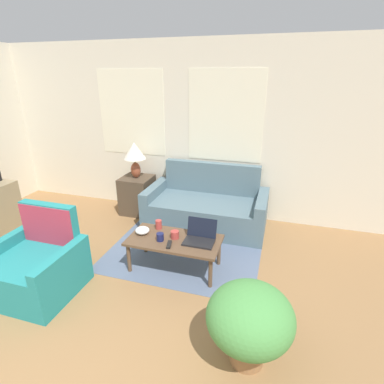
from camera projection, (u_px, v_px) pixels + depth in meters
wall_back at (182, 131)px, 4.60m from camera, size 6.99×0.06×2.60m
rug at (189, 243)px, 4.01m from camera, size 1.89×1.87×0.01m
couch at (207, 208)px, 4.45m from camera, size 1.73×0.85×0.88m
armchair at (38, 267)px, 3.10m from camera, size 0.85×0.75×0.86m
side_table at (138, 195)px, 4.85m from camera, size 0.47×0.47×0.60m
table_lamp at (135, 154)px, 4.60m from camera, size 0.34×0.34×0.56m
coffee_table at (174, 242)px, 3.39m from camera, size 1.05×0.53×0.38m
laptop at (200, 237)px, 3.32m from camera, size 0.34×0.28×0.23m
cup_navy at (159, 224)px, 3.59m from camera, size 0.07×0.07×0.11m
cup_yellow at (160, 237)px, 3.33m from camera, size 0.08×0.08×0.09m
cup_white at (175, 235)px, 3.38m from camera, size 0.09×0.09×0.09m
snack_bowl at (142, 230)px, 3.48m from camera, size 0.16×0.16×0.08m
tv_remote at (169, 245)px, 3.25m from camera, size 0.08×0.16×0.02m
potted_plant at (250, 319)px, 2.23m from camera, size 0.66×0.66×0.68m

